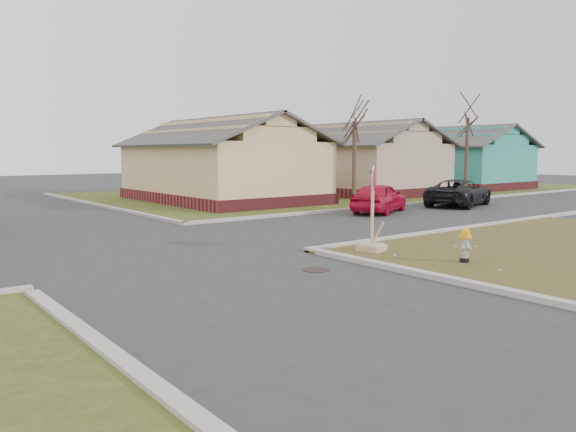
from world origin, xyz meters
TOP-DOWN VIEW (x-y plane):
  - ground at (0.00, 0.00)m, footprint 120.00×120.00m
  - verge_far_right at (22.00, 18.00)m, footprint 37.00×19.00m
  - curbs at (0.00, 5.00)m, footprint 80.00×40.00m
  - manhole at (2.20, -0.50)m, footprint 0.64×0.64m
  - side_house_yellow at (10.00, 16.50)m, footprint 7.60×11.60m
  - side_house_tan at (20.00, 16.50)m, footprint 7.60×11.60m
  - side_house_teal at (30.00, 16.50)m, footprint 7.60×11.60m
  - tree_mid_right at (14.00, 10.20)m, footprint 0.22×0.22m
  - tree_far_right at (24.00, 10.50)m, footprint 0.22×0.22m
  - fire_hydrant at (5.51, -2.20)m, footprint 0.31×0.31m
  - stop_sign at (4.87, 0.28)m, footprint 0.65×0.64m
  - red_sedan at (12.53, 7.10)m, footprint 4.27×3.07m
  - dark_pickup at (18.09, 6.81)m, footprint 5.25×3.55m

SIDE VIEW (x-z plane):
  - ground at x=0.00m, z-range 0.00..0.00m
  - curbs at x=0.00m, z-range -0.06..0.06m
  - manhole at x=2.20m, z-range 0.00..0.01m
  - verge_far_right at x=22.00m, z-range 0.00..0.05m
  - fire_hydrant at x=5.51m, z-range 0.09..0.93m
  - stop_sign at x=4.87m, z-range -0.61..1.70m
  - dark_pickup at x=18.09m, z-range 0.00..1.34m
  - red_sedan at x=12.53m, z-range 0.00..1.35m
  - tree_mid_right at x=14.00m, z-range 0.05..4.25m
  - side_house_yellow at x=10.00m, z-range -0.16..4.54m
  - side_house_tan at x=20.00m, z-range -0.16..4.54m
  - side_house_teal at x=30.00m, z-range -0.16..4.54m
  - tree_far_right at x=24.00m, z-range 0.05..4.81m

